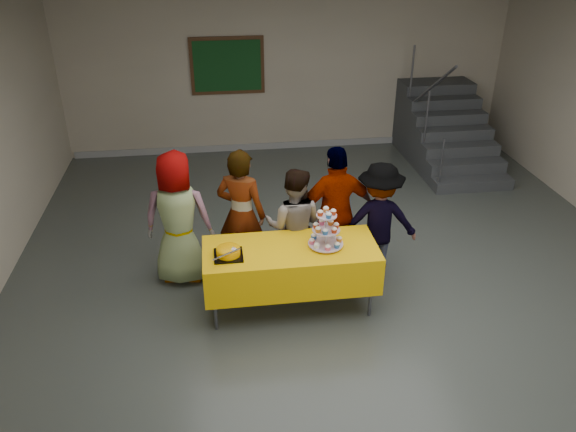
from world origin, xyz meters
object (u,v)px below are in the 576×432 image
(schoolchild_e, at_px, (378,221))
(staircase, at_px, (443,132))
(bear_cake, at_px, (228,251))
(schoolchild_d, at_px, (336,212))
(schoolchild_b, at_px, (241,215))
(schoolchild_c, at_px, (294,226))
(cupcake_stand, at_px, (326,232))
(schoolchild_a, at_px, (178,219))
(noticeboard, at_px, (227,66))
(bake_table, at_px, (290,264))

(schoolchild_e, bearing_deg, staircase, -113.73)
(bear_cake, relative_size, schoolchild_d, 0.22)
(schoolchild_b, relative_size, schoolchild_c, 1.14)
(cupcake_stand, height_order, schoolchild_b, schoolchild_b)
(bear_cake, distance_m, schoolchild_a, 0.98)
(schoolchild_e, xyz_separation_m, noticeboard, (-1.56, 4.37, 0.87))
(schoolchild_a, distance_m, schoolchild_c, 1.35)
(schoolchild_b, relative_size, noticeboard, 1.26)
(cupcake_stand, xyz_separation_m, schoolchild_c, (-0.26, 0.57, -0.22))
(staircase, bearing_deg, bake_table, -129.52)
(schoolchild_b, bearing_deg, bake_table, 147.23)
(schoolchild_a, distance_m, noticeboard, 4.31)
(cupcake_stand, distance_m, staircase, 5.07)
(schoolchild_c, relative_size, schoolchild_e, 0.99)
(bear_cake, bearing_deg, bake_table, 6.75)
(staircase, relative_size, noticeboard, 1.85)
(bear_cake, height_order, schoolchild_c, schoolchild_c)
(schoolchild_c, distance_m, staircase, 4.78)
(bake_table, height_order, noticeboard, noticeboard)
(cupcake_stand, bearing_deg, schoolchild_a, 154.71)
(staircase, bearing_deg, cupcake_stand, -126.10)
(schoolchild_d, bearing_deg, bake_table, 38.54)
(bear_cake, height_order, schoolchild_b, schoolchild_b)
(bear_cake, bearing_deg, schoolchild_d, 28.88)
(schoolchild_e, bearing_deg, schoolchild_c, 7.05)
(schoolchild_c, height_order, noticeboard, noticeboard)
(schoolchild_b, height_order, schoolchild_c, schoolchild_b)
(bear_cake, bearing_deg, schoolchild_b, 77.02)
(staircase, height_order, noticeboard, noticeboard)
(schoolchild_d, distance_m, schoolchild_e, 0.51)
(schoolchild_d, relative_size, noticeboard, 1.26)
(schoolchild_d, distance_m, staircase, 4.39)
(schoolchild_d, bearing_deg, bear_cake, 22.31)
(schoolchild_b, xyz_separation_m, noticeboard, (0.05, 4.17, 0.78))
(bear_cake, bearing_deg, staircase, 45.88)
(schoolchild_c, xyz_separation_m, schoolchild_d, (0.52, 0.08, 0.10))
(bake_table, height_order, cupcake_stand, cupcake_stand)
(bake_table, bearing_deg, bear_cake, -173.25)
(schoolchild_c, distance_m, schoolchild_e, 1.01)
(bake_table, distance_m, schoolchild_c, 0.59)
(schoolchild_d, bearing_deg, schoolchild_a, -9.63)
(bake_table, height_order, schoolchild_c, schoolchild_c)
(staircase, bearing_deg, schoolchild_e, -122.23)
(schoolchild_c, distance_m, noticeboard, 4.47)
(schoolchild_c, bearing_deg, noticeboard, -66.01)
(staircase, bearing_deg, schoolchild_b, -139.01)
(schoolchild_b, bearing_deg, cupcake_stand, 163.08)
(cupcake_stand, relative_size, schoolchild_d, 0.27)
(schoolchild_b, bearing_deg, schoolchild_e, -163.01)
(bake_table, distance_m, noticeboard, 5.03)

